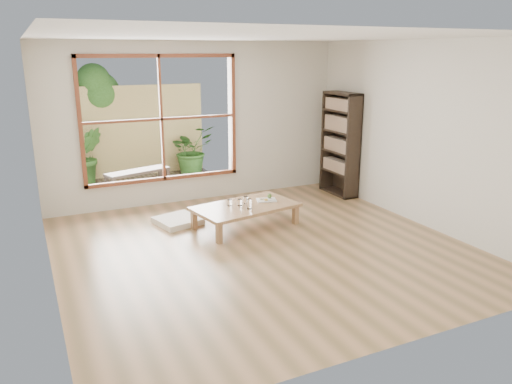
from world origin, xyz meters
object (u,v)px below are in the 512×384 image
low_table (245,208)px  garden_bench (138,174)px  food_tray (267,199)px  bookshelf (340,144)px

low_table → garden_bench: (-0.98, 2.52, 0.05)m
food_tray → garden_bench: food_tray is taller
food_tray → garden_bench: bearing=135.4°
low_table → garden_bench: 2.71m
food_tray → garden_bench: size_ratio=0.27×
bookshelf → garden_bench: bookshelf is taller
low_table → food_tray: (0.39, 0.08, 0.06)m
bookshelf → food_tray: bookshelf is taller
low_table → garden_bench: garden_bench is taller
low_table → bookshelf: bearing=11.1°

